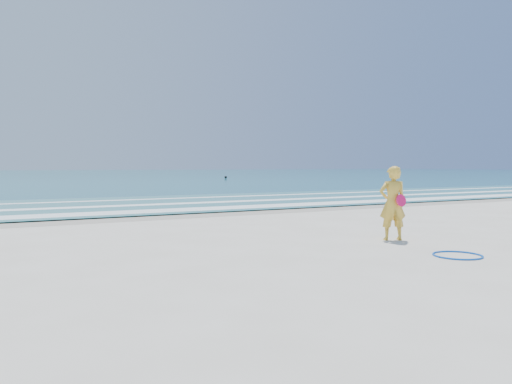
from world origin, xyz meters
TOP-DOWN VIEW (x-y plane):
  - ground at (0.00, 0.00)m, footprint 400.00×400.00m
  - wet_sand at (0.00, 9.00)m, footprint 400.00×2.40m
  - ocean at (0.00, 105.00)m, footprint 400.00×190.00m
  - shallow at (0.00, 14.00)m, footprint 400.00×10.00m
  - foam_near at (0.00, 10.30)m, footprint 400.00×1.40m
  - foam_mid at (0.00, 13.20)m, footprint 400.00×0.90m
  - foam_far at (0.00, 16.50)m, footprint 400.00×0.60m
  - hoop at (1.91, -0.74)m, footprint 0.89×0.89m
  - buoy at (21.77, 50.85)m, footprint 0.35×0.35m
  - woman at (2.30, 1.32)m, footprint 0.71×0.60m

SIDE VIEW (x-z plane):
  - ground at x=0.00m, z-range 0.00..0.00m
  - wet_sand at x=0.00m, z-range 0.00..0.00m
  - hoop at x=1.91m, z-range 0.00..0.03m
  - ocean at x=0.00m, z-range 0.00..0.04m
  - shallow at x=0.00m, z-range 0.04..0.05m
  - foam_near at x=0.00m, z-range 0.05..0.06m
  - foam_mid at x=0.00m, z-range 0.05..0.06m
  - foam_far at x=0.00m, z-range 0.05..0.06m
  - buoy at x=21.77m, z-range 0.04..0.39m
  - woman at x=2.30m, z-range 0.00..1.65m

